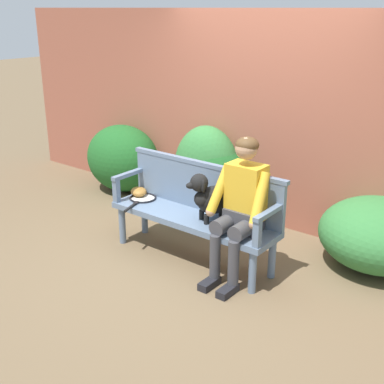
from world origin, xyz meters
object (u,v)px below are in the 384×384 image
Objects in this scene: person_seated at (241,204)px; dog_on_bench at (210,197)px; garden_bench at (192,222)px; tennis_racket at (142,199)px; baseball_glove at (139,192)px.

person_seated is 0.36m from dog_on_bench.
garden_bench is at bearing 179.12° from person_seated.
dog_on_bench is at bearing 0.20° from tennis_racket.
tennis_racket is 0.13m from baseball_glove.
baseball_glove is at bearing 147.65° from tennis_racket.
dog_on_bench is (-0.36, 0.03, -0.03)m from person_seated.
garden_bench is 0.70m from tennis_racket.
garden_bench is 1.34× the size of person_seated.
baseball_glove is at bearing 173.95° from garden_bench.
person_seated reaches higher than dog_on_bench.
person_seated reaches higher than garden_bench.
baseball_glove is (-1.37, 0.09, -0.23)m from person_seated.
dog_on_bench is 0.83× the size of tennis_racket.
baseball_glove is at bearing 176.23° from dog_on_bench.
person_seated is at bearing 34.26° from baseball_glove.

